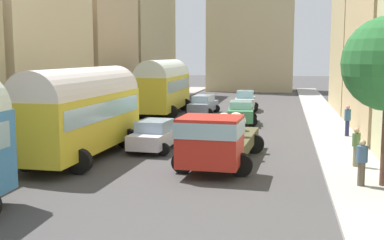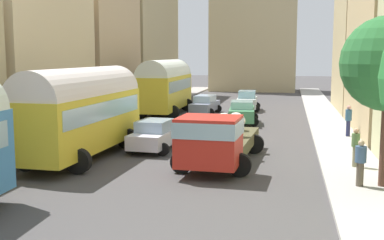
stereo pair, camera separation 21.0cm
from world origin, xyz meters
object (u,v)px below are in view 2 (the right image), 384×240
Objects in this scene: parked_bus_1 at (81,109)px; pedestrian_2 at (348,120)px; car_3 at (205,105)px; pedestrian_3 at (356,146)px; parked_bus_2 at (165,84)px; cargo_truck_0 at (217,139)px; car_0 at (242,112)px; car_2 at (155,135)px; pedestrian_0 at (360,162)px; car_1 at (247,101)px.

parked_bus_1 is 4.68× the size of pedestrian_2.
pedestrian_3 reaches higher than car_3.
parked_bus_2 reaches higher than cargo_truck_0.
car_2 is (-3.28, -10.19, -0.03)m from car_0.
parked_bus_1 is 11.98m from pedestrian_0.
parked_bus_2 is 1.12× the size of cargo_truck_0.
car_2 is at bearing 42.25° from parked_bus_1.
car_3 is (2.59, 17.55, -1.51)m from parked_bus_1.
parked_bus_1 reaches higher than pedestrian_3.
car_2 is at bearing 165.26° from pedestrian_3.
pedestrian_2 is (6.12, 8.29, -0.14)m from cargo_truck_0.
cargo_truck_0 is (6.19, -0.51, -1.05)m from parked_bus_1.
parked_bus_2 is 1.99× the size of car_3.
car_2 is 11.01m from pedestrian_2.
pedestrian_2 is at bearing -62.33° from car_1.
pedestrian_0 reaches higher than car_3.
pedestrian_2 is at bearing -45.13° from car_3.
parked_bus_1 is 2.33× the size of car_1.
parked_bus_2 is 4.97× the size of pedestrian_0.
car_0 reaches higher than car_3.
cargo_truck_0 is 13.15m from car_0.
cargo_truck_0 is 18.42m from car_3.
car_3 is at bearing 81.61° from parked_bus_1.
pedestrian_3 is at bearing -65.32° from car_0.
cargo_truck_0 is 4.53× the size of pedestrian_3.
car_2 reaches higher than car_3.
pedestrian_3 is at bearing 5.85° from cargo_truck_0.
parked_bus_1 is 1.12× the size of cargo_truck_0.
parked_bus_2 reaches higher than car_1.
parked_bus_2 is 14.72m from car_2.
pedestrian_0 is 0.94× the size of pedestrian_2.
car_2 is (-2.95, -18.07, -0.07)m from car_1.
pedestrian_3 is (11.74, 0.06, -1.26)m from parked_bus_1.
parked_bus_1 is 4.98× the size of pedestrian_0.
parked_bus_1 is 2.09× the size of car_0.
parked_bus_1 is at bearing -147.74° from pedestrian_2.
parked_bus_1 is 1.00× the size of parked_bus_2.
parked_bus_2 is (-0.41, 16.74, 0.09)m from parked_bus_1.
pedestrian_0 is at bearing -66.49° from car_3.
pedestrian_0 is (8.84, -5.44, 0.24)m from car_2.
pedestrian_3 is at bearing 85.97° from pedestrian_0.
car_1 is 0.86× the size of car_3.
parked_bus_2 is at bearing -148.09° from car_1.
car_1 is (-0.32, 7.87, 0.04)m from car_0.
pedestrian_0 is at bearing -58.83° from parked_bus_2.
pedestrian_2 is (0.79, 10.77, 0.08)m from pedestrian_0.
car_2 is 2.13× the size of pedestrian_0.
car_1 is (5.64, 20.51, -1.43)m from parked_bus_1.
parked_bus_2 reaches higher than car_0.
parked_bus_1 is at bearing -115.27° from car_0.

